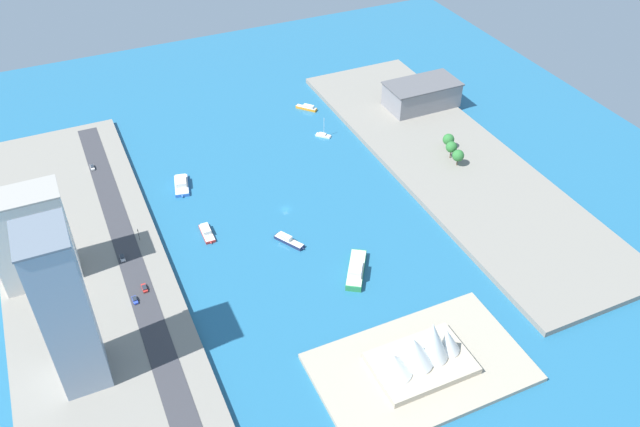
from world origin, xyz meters
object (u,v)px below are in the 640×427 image
object	(u,v)px
warehouse_low_gray	(422,94)
ferry_green_doubledeck	(356,269)
tugboat_red	(207,232)
sailboat_small_white	(323,135)
van_white	(92,167)
hotel_broad_white	(31,237)
tower_tall_glass	(65,310)
pickup_red	(144,288)
patrol_launch_navy	(288,240)
opera_landmark	(420,353)
traffic_light_waterfront	(138,233)
water_taxi_orange	(307,108)
hatchback_blue	(135,300)
sedan_silver	(122,258)
catamaran_blue	(181,184)

from	to	relation	value
warehouse_low_gray	ferry_green_doubledeck	bearing A→B (deg)	48.10
tugboat_red	sailboat_small_white	bearing A→B (deg)	-146.87
warehouse_low_gray	van_white	bearing A→B (deg)	-3.90
hotel_broad_white	tower_tall_glass	xyz separation A→B (m)	(-8.57, 61.06, 12.16)
sailboat_small_white	pickup_red	distance (m)	148.77
patrol_launch_navy	opera_landmark	distance (m)	90.62
hotel_broad_white	van_white	size ratio (longest dim) A/B	8.59
pickup_red	traffic_light_waterfront	distance (m)	33.40
hotel_broad_white	tower_tall_glass	distance (m)	62.85
hotel_broad_white	water_taxi_orange	bearing A→B (deg)	-151.03
van_white	hotel_broad_white	bearing A→B (deg)	66.62
tugboat_red	traffic_light_waterfront	size ratio (longest dim) A/B	2.32
hatchback_blue	pickup_red	bearing A→B (deg)	-134.56
sailboat_small_white	sedan_silver	distance (m)	141.33
hotel_broad_white	opera_landmark	distance (m)	165.24
sedan_silver	van_white	xyz separation A→B (m)	(0.51, -78.58, -0.04)
tower_tall_glass	van_white	xyz separation A→B (m)	(-23.92, -136.21, -33.27)
van_white	opera_landmark	xyz separation A→B (m)	(-90.61, 184.33, 5.93)
tugboat_red	catamaran_blue	bearing A→B (deg)	-88.75
sailboat_small_white	pickup_red	size ratio (longest dim) A/B	2.40
tower_tall_glass	traffic_light_waterfront	world-z (taller)	tower_tall_glass
van_white	sedan_silver	bearing A→B (deg)	90.37
sailboat_small_white	van_white	size ratio (longest dim) A/B	2.43
tugboat_red	tower_tall_glass	bearing A→B (deg)	43.95
patrol_launch_navy	pickup_red	bearing A→B (deg)	4.91
warehouse_low_gray	opera_landmark	size ratio (longest dim) A/B	1.16
tower_tall_glass	hatchback_blue	distance (m)	50.51
patrol_launch_navy	opera_landmark	world-z (taller)	opera_landmark
opera_landmark	warehouse_low_gray	bearing A→B (deg)	-121.51
sailboat_small_white	warehouse_low_gray	bearing A→B (deg)	-176.80
opera_landmark	tugboat_red	bearing A→B (deg)	-65.70
patrol_launch_navy	pickup_red	size ratio (longest dim) A/B	3.06
hatchback_blue	water_taxi_orange	bearing A→B (deg)	-137.01
warehouse_low_gray	traffic_light_waterfront	distance (m)	193.24
hotel_broad_white	pickup_red	distance (m)	50.75
hotel_broad_white	traffic_light_waterfront	bearing A→B (deg)	-171.49
patrol_launch_navy	water_taxi_orange	size ratio (longest dim) A/B	1.29
tugboat_red	tower_tall_glass	size ratio (longest dim) A/B	0.22
tower_tall_glass	warehouse_low_gray	world-z (taller)	tower_tall_glass
patrol_launch_navy	tower_tall_glass	xyz separation A→B (m)	(97.71, 40.52, 35.80)
ferry_green_doubledeck	hotel_broad_white	size ratio (longest dim) A/B	0.56
sailboat_small_white	van_white	bearing A→B (deg)	-7.63
patrol_launch_navy	hatchback_blue	world-z (taller)	hatchback_blue
water_taxi_orange	warehouse_low_gray	bearing A→B (deg)	155.58
water_taxi_orange	van_white	bearing A→B (deg)	6.80
catamaran_blue	sedan_silver	distance (m)	61.35
sailboat_small_white	traffic_light_waterfront	size ratio (longest dim) A/B	1.92
catamaran_blue	water_taxi_orange	distance (m)	103.18
sailboat_small_white	hotel_broad_white	world-z (taller)	hotel_broad_white
traffic_light_waterfront	hotel_broad_white	bearing A→B (deg)	8.51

